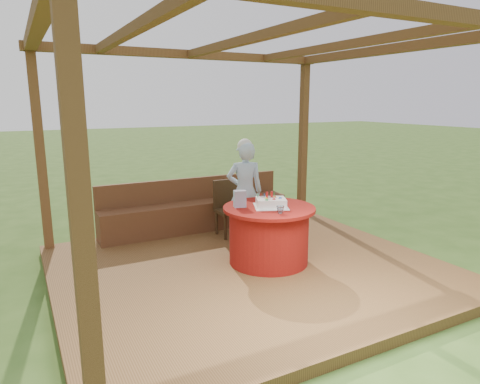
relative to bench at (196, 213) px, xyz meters
name	(u,v)px	position (x,y,z in m)	size (l,w,h in m)	color
ground	(249,275)	(0.00, -1.72, -0.38)	(60.00, 60.00, 0.00)	#32521B
deck	(249,270)	(0.00, -1.72, -0.32)	(4.50, 4.00, 0.12)	brown
pergola	(250,74)	(0.00, -1.72, 2.02)	(4.50, 4.00, 2.72)	brown
bench	(196,213)	(0.00, 0.00, 0.00)	(3.00, 0.42, 0.80)	brown
table	(269,234)	(0.27, -1.72, 0.10)	(1.13, 1.13, 0.72)	maroon
chair	(228,206)	(0.33, -0.46, 0.18)	(0.38, 0.38, 0.83)	#362411
elderly_woman	(245,190)	(0.44, -0.78, 0.47)	(0.60, 0.49, 1.47)	#91BBD8
birthday_cake	(271,202)	(0.29, -1.73, 0.51)	(0.53, 0.53, 0.18)	white
gift_bag	(240,199)	(-0.05, -1.56, 0.55)	(0.14, 0.09, 0.21)	#BE7BAA
drinking_glass	(280,210)	(0.22, -2.04, 0.49)	(0.09, 0.09, 0.09)	white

